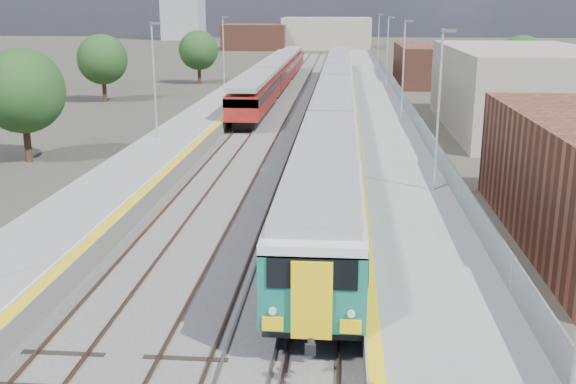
# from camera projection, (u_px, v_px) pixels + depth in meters

# --- Properties ---
(ground) EXTENTS (320.00, 320.00, 0.00)m
(ground) POSITION_uv_depth(u_px,v_px,m) (318.00, 117.00, 59.90)
(ground) COLOR #47443A
(ground) RESTS_ON ground
(ballast_bed) EXTENTS (10.50, 155.00, 0.06)m
(ballast_bed) POSITION_uv_depth(u_px,v_px,m) (295.00, 112.00, 62.47)
(ballast_bed) COLOR #565451
(ballast_bed) RESTS_ON ground
(tracks) EXTENTS (8.96, 160.00, 0.17)m
(tracks) POSITION_uv_depth(u_px,v_px,m) (303.00, 108.00, 64.01)
(tracks) COLOR #4C3323
(tracks) RESTS_ON ground
(platform_right) EXTENTS (4.70, 155.00, 8.52)m
(platform_right) POSITION_uv_depth(u_px,v_px,m) (377.00, 107.00, 61.73)
(platform_right) COLOR slate
(platform_right) RESTS_ON ground
(platform_left) EXTENTS (4.30, 155.00, 8.52)m
(platform_left) POSITION_uv_depth(u_px,v_px,m) (223.00, 106.00, 62.87)
(platform_left) COLOR slate
(platform_left) RESTS_ON ground
(buildings) EXTENTS (72.00, 185.50, 40.00)m
(buildings) POSITION_uv_depth(u_px,v_px,m) (250.00, 0.00, 143.59)
(buildings) COLOR brown
(buildings) RESTS_ON ground
(green_train) EXTENTS (2.96, 82.42, 3.26)m
(green_train) POSITION_uv_depth(u_px,v_px,m) (335.00, 94.00, 57.06)
(green_train) COLOR black
(green_train) RESTS_ON ground
(red_train) EXTENTS (2.73, 55.32, 3.44)m
(red_train) POSITION_uv_depth(u_px,v_px,m) (277.00, 74.00, 77.09)
(red_train) COLOR black
(red_train) RESTS_ON ground
(tree_a) EXTENTS (5.22, 5.22, 7.07)m
(tree_a) POSITION_uv_depth(u_px,v_px,m) (22.00, 91.00, 41.35)
(tree_a) COLOR #382619
(tree_a) RESTS_ON ground
(tree_b) EXTENTS (5.04, 5.04, 6.83)m
(tree_b) POSITION_uv_depth(u_px,v_px,m) (102.00, 59.00, 68.01)
(tree_b) COLOR #382619
(tree_b) RESTS_ON ground
(tree_c) EXTENTS (4.89, 4.89, 6.62)m
(tree_c) POSITION_uv_depth(u_px,v_px,m) (199.00, 50.00, 84.05)
(tree_c) COLOR #382619
(tree_c) RESTS_ON ground
(tree_d) EXTENTS (5.00, 5.00, 6.78)m
(tree_d) POSITION_uv_depth(u_px,v_px,m) (521.00, 61.00, 66.82)
(tree_d) COLOR #382619
(tree_d) RESTS_ON ground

